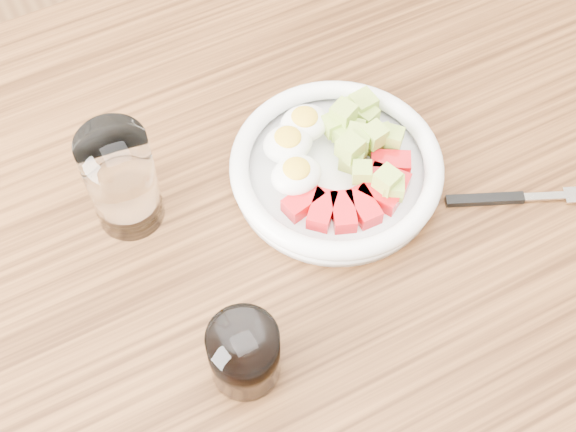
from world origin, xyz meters
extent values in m
cube|color=brown|center=(0.65, 0.35, 0.36)|extent=(0.07, 0.07, 0.73)
cube|color=brown|center=(0.00, 0.00, 0.75)|extent=(1.50, 0.90, 0.04)
cylinder|color=white|center=(0.07, 0.05, 0.78)|extent=(0.23, 0.23, 0.01)
torus|color=white|center=(0.07, 0.05, 0.79)|extent=(0.24, 0.24, 0.02)
cube|color=red|center=(0.01, 0.02, 0.79)|extent=(0.05, 0.03, 0.02)
cube|color=red|center=(0.03, 0.00, 0.79)|extent=(0.05, 0.05, 0.02)
cube|color=red|center=(0.05, -0.01, 0.79)|extent=(0.04, 0.05, 0.02)
cube|color=red|center=(0.07, -0.01, 0.79)|extent=(0.03, 0.04, 0.02)
cube|color=red|center=(0.09, -0.01, 0.79)|extent=(0.04, 0.05, 0.02)
cube|color=red|center=(0.11, 0.00, 0.79)|extent=(0.05, 0.05, 0.02)
cube|color=red|center=(0.12, 0.02, 0.79)|extent=(0.05, 0.04, 0.02)
ellipsoid|color=white|center=(0.03, 0.09, 0.80)|extent=(0.06, 0.05, 0.03)
ellipsoid|color=yellow|center=(0.03, 0.09, 0.82)|extent=(0.03, 0.03, 0.01)
ellipsoid|color=white|center=(0.06, 0.11, 0.80)|extent=(0.06, 0.05, 0.03)
ellipsoid|color=yellow|center=(0.06, 0.11, 0.82)|extent=(0.03, 0.03, 0.01)
ellipsoid|color=white|center=(0.02, 0.05, 0.80)|extent=(0.06, 0.05, 0.03)
ellipsoid|color=yellow|center=(0.02, 0.05, 0.82)|extent=(0.03, 0.03, 0.01)
cube|color=#B0C84C|center=(0.12, 0.11, 0.79)|extent=(0.02, 0.02, 0.02)
cube|color=#B0C84C|center=(0.09, 0.05, 0.80)|extent=(0.03, 0.03, 0.02)
cube|color=#B0C84C|center=(0.10, 0.06, 0.81)|extent=(0.04, 0.04, 0.03)
cube|color=#B0C84C|center=(0.08, 0.02, 0.81)|extent=(0.03, 0.03, 0.02)
cube|color=#B0C84C|center=(0.14, 0.04, 0.81)|extent=(0.03, 0.03, 0.02)
cube|color=#B0C84C|center=(0.13, 0.05, 0.80)|extent=(0.03, 0.03, 0.02)
cube|color=#B0C84C|center=(0.10, 0.06, 0.81)|extent=(0.03, 0.03, 0.02)
cube|color=#B0C84C|center=(0.10, -0.01, 0.80)|extent=(0.03, 0.03, 0.02)
cube|color=#B0C84C|center=(0.11, 0.08, 0.79)|extent=(0.03, 0.03, 0.02)
cube|color=#B0C84C|center=(0.09, 0.08, 0.80)|extent=(0.03, 0.03, 0.02)
cube|color=#B0C84C|center=(0.12, 0.05, 0.82)|extent=(0.03, 0.03, 0.02)
cube|color=#B0C84C|center=(0.08, 0.05, 0.82)|extent=(0.03, 0.03, 0.02)
cube|color=#B0C84C|center=(0.10, 0.09, 0.82)|extent=(0.03, 0.03, 0.02)
cube|color=#B0C84C|center=(0.10, -0.01, 0.81)|extent=(0.03, 0.03, 0.02)
cube|color=#B0C84C|center=(0.09, 0.09, 0.81)|extent=(0.02, 0.02, 0.02)
cube|color=#B0C84C|center=(0.12, 0.06, 0.80)|extent=(0.03, 0.03, 0.02)
cube|color=#B0C84C|center=(0.13, 0.10, 0.80)|extent=(0.03, 0.03, 0.03)
cube|color=#B0C84C|center=(0.13, 0.09, 0.80)|extent=(0.03, 0.03, 0.02)
cube|color=#B0C84C|center=(0.09, 0.08, 0.80)|extent=(0.02, 0.02, 0.02)
cube|color=black|center=(0.20, -0.06, 0.77)|extent=(0.08, 0.05, 0.01)
cube|color=silver|center=(0.26, -0.08, 0.77)|extent=(0.05, 0.03, 0.00)
cube|color=silver|center=(0.29, -0.10, 0.77)|extent=(0.02, 0.02, 0.00)
cylinder|color=white|center=(-0.15, 0.11, 0.83)|extent=(0.07, 0.07, 0.13)
cylinder|color=white|center=(-0.12, -0.11, 0.81)|extent=(0.07, 0.07, 0.08)
cylinder|color=black|center=(-0.12, -0.11, 0.81)|extent=(0.06, 0.06, 0.07)
camera|label=1|loc=(-0.21, -0.37, 1.51)|focal=50.00mm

